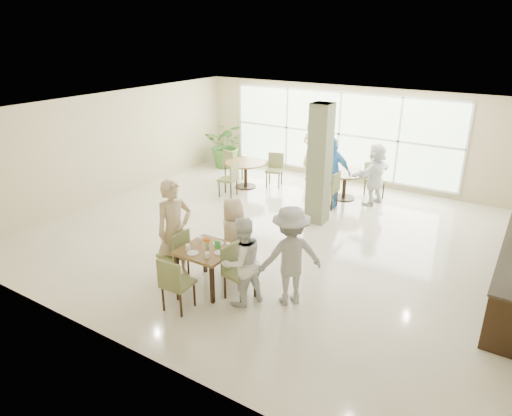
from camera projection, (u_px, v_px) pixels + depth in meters
The scene contains 19 objects.
ground at pixel (277, 235), 10.20m from camera, with size 10.00×10.00×0.00m, color beige.
room_shell at pixel (279, 162), 9.57m from camera, with size 10.00×10.00×10.00m.
window_bank at pixel (339, 134), 13.43m from camera, with size 7.00×0.04×7.00m.
column at pixel (320, 165), 10.42m from camera, with size 0.45×0.45×2.80m, color #6A704E.
main_table at pixel (208, 254), 7.95m from camera, with size 0.91×0.91×0.75m.
round_table_left at pixel (246, 168), 13.05m from camera, with size 1.17×1.17×0.75m.
round_table_right at pixel (345, 178), 12.18m from camera, with size 1.16×1.16×0.75m.
chairs_main_table at pixel (206, 264), 7.97m from camera, with size 1.90×2.01×0.95m.
chairs_table_left at pixel (245, 171), 13.09m from camera, with size 1.87×1.94×0.95m.
chairs_table_right at pixel (344, 181), 12.29m from camera, with size 1.98×1.91×0.95m.
tabletop_clutter at pixel (208, 246), 7.87m from camera, with size 0.69×0.73×0.21m.
potted_plant at pixel (227, 145), 14.90m from camera, with size 1.34×1.34×1.49m, color #3F712D.
teen_left at pixel (175, 230), 8.17m from camera, with size 0.69×0.45×1.88m, color tan.
teen_far at pixel (233, 236), 8.43m from camera, with size 0.72×0.39×1.48m, color tan.
teen_right at pixel (242, 262), 7.43m from camera, with size 0.75×0.58×1.54m, color white.
teen_standing at pixel (290, 256), 7.43m from camera, with size 1.11×0.64×1.72m, color #98989A.
adult_a at pixel (330, 173), 11.55m from camera, with size 1.06×0.60×1.80m, color #448FCE.
adult_b at pixel (375, 174), 11.74m from camera, with size 1.49×0.64×1.61m, color white.
adult_standing at pixel (311, 152), 13.46m from camera, with size 0.66×0.43×1.82m, color tan.
Camera 1 is at (4.56, -8.06, 4.33)m, focal length 32.00 mm.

